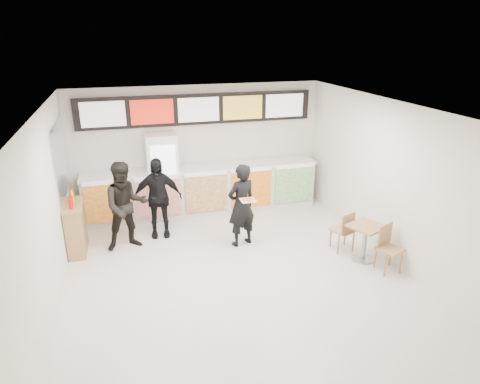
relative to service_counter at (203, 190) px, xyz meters
name	(u,v)px	position (x,y,z in m)	size (l,w,h in m)	color
floor	(238,276)	(0.00, -3.09, -0.57)	(7.00, 7.00, 0.00)	beige
ceiling	(238,110)	(0.00, -3.09, 2.43)	(7.00, 7.00, 0.00)	white
wall_back	(199,148)	(0.00, 0.41, 0.93)	(6.00, 6.00, 0.00)	silver
wall_left	(46,219)	(-3.00, -3.09, 0.93)	(7.00, 7.00, 0.00)	silver
wall_right	(393,183)	(3.00, -3.09, 0.93)	(7.00, 7.00, 0.00)	silver
service_counter	(203,190)	(0.00, 0.00, 0.00)	(5.56, 0.77, 1.14)	silver
menu_board	(198,109)	(0.00, 0.32, 1.88)	(5.50, 0.14, 0.70)	black
drinks_fridge	(163,176)	(-0.93, 0.02, 0.43)	(0.70, 0.67, 2.00)	white
mirror_panel	(61,159)	(-2.99, -0.64, 1.18)	(0.01, 2.00, 1.50)	#B2B7BF
customer_main	(241,205)	(0.41, -1.89, 0.29)	(0.63, 0.41, 1.73)	black
customer_left	(126,206)	(-1.83, -1.40, 0.33)	(0.88, 0.69, 1.81)	black
customer_mid	(157,198)	(-1.17, -1.01, 0.30)	(1.02, 0.42, 1.74)	black
pizza_slice	(248,200)	(0.41, -2.34, 0.58)	(0.36, 0.36, 0.02)	beige
cafe_table	(365,236)	(2.50, -3.16, -0.07)	(0.95, 1.51, 0.86)	#A36F4A
condiment_ledge	(76,228)	(-2.82, -1.30, -0.05)	(0.37, 0.91, 1.21)	#A36F4A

